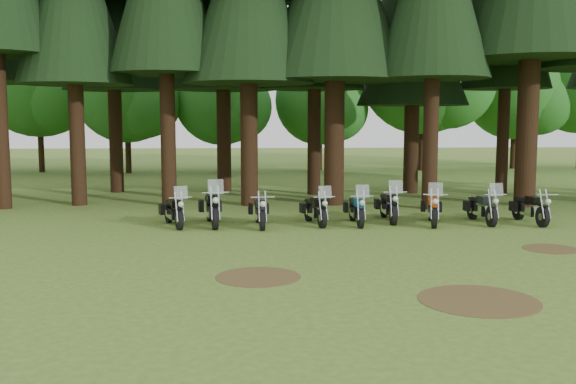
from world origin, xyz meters
name	(u,v)px	position (x,y,z in m)	size (l,w,h in m)	color
ground	(381,255)	(0.00, 0.00, 0.00)	(120.00, 120.00, 0.00)	#456720
pine_back_4	(414,6)	(4.04, 13.25, 8.25)	(4.94, 4.94, 13.78)	#321D10
decid_1	(43,78)	(-15.99, 25.76, 5.83)	(7.91, 7.69, 9.88)	#321D10
decid_2	(131,92)	(-10.43, 24.78, 4.95)	(6.72, 6.53, 8.40)	#321D10
decid_3	(225,100)	(-4.71, 25.13, 4.51)	(6.12, 5.95, 7.65)	#321D10
decid_4	(324,103)	(1.58, 26.32, 4.37)	(5.93, 5.76, 7.41)	#321D10
decid_5	(430,73)	(8.29, 25.71, 6.23)	(8.45, 8.21, 10.56)	#321D10
decid_6	(521,91)	(14.85, 27.01, 5.20)	(7.06, 6.86, 8.82)	#321D10
dirt_patch_0	(258,277)	(-3.00, -2.00, 0.01)	(1.80, 1.80, 0.01)	#4C3D1E
dirt_patch_1	(551,249)	(4.50, 0.50, 0.01)	(1.40, 1.40, 0.01)	#4C3D1E
dirt_patch_2	(479,300)	(1.00, -4.00, 0.01)	(2.20, 2.20, 0.01)	#4C3D1E
motorcycle_0	(174,212)	(-5.53, 4.58, 0.45)	(0.96, 2.10, 1.35)	black
motorcycle_1	(212,209)	(-4.36, 4.72, 0.52)	(0.69, 2.46, 1.55)	black
motorcycle_2	(260,212)	(-2.87, 4.42, 0.45)	(0.36, 2.17, 0.88)	black
motorcycle_3	(315,211)	(-1.13, 4.69, 0.44)	(0.67, 2.10, 1.32)	black
motorcycle_4	(356,210)	(0.17, 4.64, 0.45)	(0.40, 2.15, 1.36)	black
motorcycle_5	(389,207)	(1.31, 5.20, 0.48)	(0.43, 2.28, 1.44)	black
motorcycle_6	(433,209)	(2.57, 4.52, 0.48)	(0.75, 2.26, 1.42)	black
motorcycle_7	(482,209)	(4.20, 4.65, 0.46)	(0.43, 2.20, 1.39)	black
motorcycle_8	(530,209)	(5.71, 4.52, 0.45)	(0.37, 2.16, 0.88)	black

